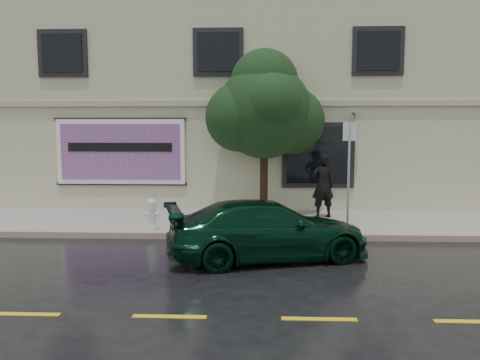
{
  "coord_description": "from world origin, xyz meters",
  "views": [
    {
      "loc": [
        1.32,
        -10.1,
        2.75
      ],
      "look_at": [
        0.81,
        2.2,
        1.43
      ],
      "focal_mm": 35.0,
      "sensor_mm": 36.0,
      "label": 1
    }
  ],
  "objects_px": {
    "car": "(268,230)",
    "fire_hydrant": "(152,214)",
    "pedestrian": "(323,186)",
    "street_tree": "(264,112)"
  },
  "relations": [
    {
      "from": "car",
      "to": "fire_hydrant",
      "type": "bearing_deg",
      "value": 38.54
    },
    {
      "from": "car",
      "to": "fire_hydrant",
      "type": "height_order",
      "value": "car"
    },
    {
      "from": "car",
      "to": "fire_hydrant",
      "type": "distance_m",
      "value": 3.72
    },
    {
      "from": "pedestrian",
      "to": "fire_hydrant",
      "type": "bearing_deg",
      "value": 7.56
    },
    {
      "from": "car",
      "to": "fire_hydrant",
      "type": "xyz_separation_m",
      "value": [
        -3.01,
        2.19,
        -0.09
      ]
    },
    {
      "from": "street_tree",
      "to": "fire_hydrant",
      "type": "xyz_separation_m",
      "value": [
        -2.96,
        -2.3,
        -2.76
      ]
    },
    {
      "from": "pedestrian",
      "to": "street_tree",
      "type": "distance_m",
      "value": 2.84
    },
    {
      "from": "pedestrian",
      "to": "fire_hydrant",
      "type": "xyz_separation_m",
      "value": [
        -4.71,
        -1.89,
        -0.57
      ]
    },
    {
      "from": "car",
      "to": "pedestrian",
      "type": "relative_size",
      "value": 2.25
    },
    {
      "from": "pedestrian",
      "to": "fire_hydrant",
      "type": "relative_size",
      "value": 2.38
    }
  ]
}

